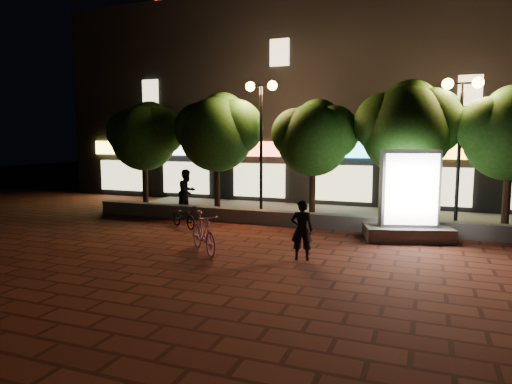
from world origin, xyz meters
The scene contains 16 objects.
ground centered at (0.00, 0.00, 0.00)m, with size 80.00×80.00×0.00m, color #5D281D.
retaining_wall centered at (0.00, 4.00, 0.25)m, with size 16.00×0.45×0.50m, color slate.
sidewalk centered at (0.00, 6.50, 0.04)m, with size 16.00×5.00×0.08m, color slate.
building_block centered at (-0.01, 12.99, 5.00)m, with size 28.00×8.12×11.30m.
tree_far_left centered at (-6.95, 5.46, 3.29)m, with size 3.36×2.80×4.63m.
tree_left centered at (-3.45, 5.46, 3.44)m, with size 3.60×3.00×4.89m.
tree_mid centered at (0.55, 5.46, 3.22)m, with size 3.24×2.70×4.50m.
tree_right centered at (3.86, 5.46, 3.57)m, with size 3.72×3.10×5.07m.
tree_far_right centered at (7.05, 5.46, 3.37)m, with size 3.48×2.90×4.76m.
street_lamp_left centered at (-1.50, 5.20, 4.03)m, with size 1.26×0.36×5.18m.
street_lamp_right centered at (5.50, 5.20, 3.89)m, with size 1.26×0.36×4.98m.
ad_kiosk centered at (4.05, 3.14, 1.11)m, with size 2.80×1.93×2.76m.
scooter_pink centered at (-1.03, -0.54, 0.56)m, with size 0.53×1.87×1.12m, color pink.
rider centered at (1.62, -0.22, 0.78)m, with size 0.57×0.37×1.56m, color black.
scooter_parked centered at (-3.32, 2.35, 0.39)m, with size 0.52×1.49×0.78m, color black.
pedestrian centered at (-4.40, 4.50, 0.98)m, with size 0.87×0.68×1.80m, color black.
Camera 1 is at (4.56, -11.13, 3.09)m, focal length 31.50 mm.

